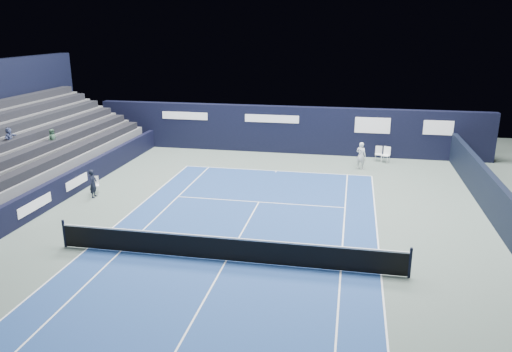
{
  "coord_description": "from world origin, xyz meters",
  "views": [
    {
      "loc": [
        4.21,
        -15.92,
        8.22
      ],
      "look_at": [
        -0.15,
        6.45,
        1.3
      ],
      "focal_mm": 35.0,
      "sensor_mm": 36.0,
      "label": 1
    }
  ],
  "objects_px": {
    "tennis_player": "(361,155)",
    "folding_chair_back_a": "(379,151)",
    "line_judge_chair": "(95,184)",
    "folding_chair_back_b": "(386,153)",
    "tennis_net": "(226,248)"
  },
  "relations": [
    {
      "from": "folding_chair_back_b",
      "to": "folding_chair_back_a",
      "type": "bearing_deg",
      "value": 170.27
    },
    {
      "from": "folding_chair_back_a",
      "to": "tennis_net",
      "type": "distance_m",
      "value": 16.54
    },
    {
      "from": "folding_chair_back_b",
      "to": "line_judge_chair",
      "type": "relative_size",
      "value": 1.16
    },
    {
      "from": "folding_chair_back_b",
      "to": "line_judge_chair",
      "type": "xyz_separation_m",
      "value": [
        -14.88,
        -8.9,
        -0.08
      ]
    },
    {
      "from": "tennis_net",
      "to": "tennis_player",
      "type": "relative_size",
      "value": 7.96
    },
    {
      "from": "folding_chair_back_a",
      "to": "line_judge_chair",
      "type": "relative_size",
      "value": 1.1
    },
    {
      "from": "line_judge_chair",
      "to": "tennis_player",
      "type": "distance_m",
      "value": 15.09
    },
    {
      "from": "line_judge_chair",
      "to": "tennis_player",
      "type": "bearing_deg",
      "value": 3.56
    },
    {
      "from": "tennis_player",
      "to": "folding_chair_back_a",
      "type": "bearing_deg",
      "value": 61.94
    },
    {
      "from": "folding_chair_back_a",
      "to": "line_judge_chair",
      "type": "bearing_deg",
      "value": -144.19
    },
    {
      "from": "folding_chair_back_b",
      "to": "line_judge_chair",
      "type": "bearing_deg",
      "value": -124.58
    },
    {
      "from": "tennis_player",
      "to": "tennis_net",
      "type": "bearing_deg",
      "value": -109.96
    },
    {
      "from": "folding_chair_back_b",
      "to": "tennis_net",
      "type": "bearing_deg",
      "value": -88.45
    },
    {
      "from": "folding_chair_back_a",
      "to": "folding_chair_back_b",
      "type": "xyz_separation_m",
      "value": [
        0.45,
        -0.31,
        -0.06
      ]
    },
    {
      "from": "tennis_net",
      "to": "folding_chair_back_a",
      "type": "bearing_deg",
      "value": 68.88
    }
  ]
}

